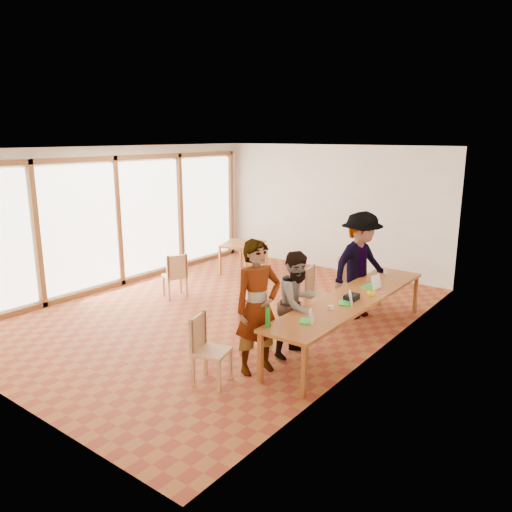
{
  "coord_description": "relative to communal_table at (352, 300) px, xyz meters",
  "views": [
    {
      "loc": [
        5.81,
        -6.61,
        3.22
      ],
      "look_at": [
        0.53,
        0.32,
        1.1
      ],
      "focal_mm": 35.0,
      "sensor_mm": 36.0,
      "label": 1
    }
  ],
  "objects": [
    {
      "name": "black_pouch",
      "position": [
        0.06,
        -0.14,
        0.09
      ],
      "size": [
        0.16,
        0.26,
        0.09
      ],
      "primitive_type": "cube",
      "color": "black",
      "rests_on": "communal_table"
    },
    {
      "name": "clear_glass",
      "position": [
        -0.12,
        1.58,
        0.09
      ],
      "size": [
        0.07,
        0.07,
        0.09
      ],
      "primitive_type": "cylinder",
      "color": "silver",
      "rests_on": "communal_table"
    },
    {
      "name": "ground",
      "position": [
        -2.5,
        -0.21,
        -0.7
      ],
      "size": [
        8.0,
        8.0,
        0.0
      ],
      "primitive_type": "plane",
      "color": "#985124",
      "rests_on": "ground"
    },
    {
      "name": "communal_table",
      "position": [
        0.0,
        0.0,
        0.0
      ],
      "size": [
        0.8,
        4.0,
        0.75
      ],
      "color": "#B66228",
      "rests_on": "ground"
    },
    {
      "name": "chair_empty",
      "position": [
        -0.86,
        1.56,
        -0.1
      ],
      "size": [
        0.48,
        0.48,
        0.52
      ],
      "rotation": [
        0.0,
        0.0,
        0.06
      ],
      "color": "tan",
      "rests_on": "ground"
    },
    {
      "name": "chair_spare",
      "position": [
        -3.81,
        -0.14,
        -0.14
      ],
      "size": [
        0.57,
        0.57,
        0.49
      ],
      "rotation": [
        0.0,
        0.0,
        2.7
      ],
      "color": "tan",
      "rests_on": "ground"
    },
    {
      "name": "person_far",
      "position": [
        -0.42,
        1.13,
        0.26
      ],
      "size": [
        1.05,
        1.4,
        1.92
      ],
      "primitive_type": "imported",
      "rotation": [
        0.0,
        0.0,
        1.27
      ],
      "color": "gray",
      "rests_on": "ground"
    },
    {
      "name": "person_mid",
      "position": [
        -0.43,
        -0.91,
        0.09
      ],
      "size": [
        0.68,
        0.83,
        1.59
      ],
      "primitive_type": "imported",
      "rotation": [
        0.0,
        0.0,
        1.47
      ],
      "color": "gray",
      "rests_on": "ground"
    },
    {
      "name": "wall_right",
      "position": [
        0.5,
        -0.21,
        0.8
      ],
      "size": [
        0.1,
        8.0,
        3.0
      ],
      "primitive_type": "cube",
      "color": "white",
      "rests_on": "ground"
    },
    {
      "name": "yellow_mug",
      "position": [
        0.23,
        0.22,
        0.09
      ],
      "size": [
        0.16,
        0.16,
        0.09
      ],
      "primitive_type": "imported",
      "rotation": [
        0.0,
        0.0,
        0.41
      ],
      "color": "yellow",
      "rests_on": "communal_table"
    },
    {
      "name": "side_table",
      "position": [
        -3.85,
        2.07,
        -0.03
      ],
      "size": [
        0.9,
        0.9,
        0.75
      ],
      "rotation": [
        0.0,
        0.0,
        0.38
      ],
      "color": "#B66228",
      "rests_on": "ground"
    },
    {
      "name": "laptop_far",
      "position": [
        0.06,
        0.65,
        0.11
      ],
      "size": [
        0.25,
        0.29,
        0.23
      ],
      "rotation": [
        0.0,
        0.0,
        -0.08
      ],
      "color": "#33D445",
      "rests_on": "communal_table"
    },
    {
      "name": "ceiling",
      "position": [
        -2.5,
        -0.21,
        2.32
      ],
      "size": [
        6.0,
        8.0,
        0.04
      ],
      "primitive_type": "cube",
      "color": "white",
      "rests_on": "wall_back"
    },
    {
      "name": "laptop_mid",
      "position": [
        0.1,
        -0.34,
        0.1
      ],
      "size": [
        0.28,
        0.29,
        0.2
      ],
      "rotation": [
        0.0,
        0.0,
        0.43
      ],
      "color": "#33D445",
      "rests_on": "communal_table"
    },
    {
      "name": "chair_far",
      "position": [
        -0.97,
        0.48,
        -0.11
      ],
      "size": [
        0.51,
        0.51,
        0.51
      ],
      "rotation": [
        0.0,
        0.0,
        0.16
      ],
      "color": "tan",
      "rests_on": "ground"
    },
    {
      "name": "green_bottle",
      "position": [
        -0.31,
        -1.83,
        0.19
      ],
      "size": [
        0.07,
        0.07,
        0.28
      ],
      "primitive_type": "cylinder",
      "color": "#1D7321",
      "rests_on": "communal_table"
    },
    {
      "name": "wall_back",
      "position": [
        -2.5,
        3.79,
        0.8
      ],
      "size": [
        6.0,
        0.1,
        3.0
      ],
      "primitive_type": "cube",
      "color": "white",
      "rests_on": "ground"
    },
    {
      "name": "chair_mid",
      "position": [
        -1.02,
        -1.27,
        -0.19
      ],
      "size": [
        0.45,
        0.45,
        0.45
      ],
      "rotation": [
        0.0,
        0.0,
        0.16
      ],
      "color": "tan",
      "rests_on": "ground"
    },
    {
      "name": "pink_phone",
      "position": [
        0.3,
        0.45,
        0.05
      ],
      "size": [
        0.05,
        0.1,
        0.01
      ],
      "primitive_type": "cube",
      "color": "#CB4790",
      "rests_on": "communal_table"
    },
    {
      "name": "chair_near",
      "position": [
        -0.93,
        -2.38,
        -0.13
      ],
      "size": [
        0.54,
        0.54,
        0.5
      ],
      "rotation": [
        0.0,
        0.0,
        0.29
      ],
      "color": "tan",
      "rests_on": "ground"
    },
    {
      "name": "condiment_cup",
      "position": [
        0.02,
        -0.71,
        0.08
      ],
      "size": [
        0.08,
        0.08,
        0.06
      ],
      "primitive_type": "cylinder",
      "color": "white",
      "rests_on": "communal_table"
    },
    {
      "name": "window_wall",
      "position": [
        -5.46,
        -0.21,
        0.8
      ],
      "size": [
        0.1,
        8.0,
        3.0
      ],
      "primitive_type": "cube",
      "color": "white",
      "rests_on": "ground"
    },
    {
      "name": "laptop_near",
      "position": [
        0.02,
        -1.34,
        0.1
      ],
      "size": [
        0.25,
        0.26,
        0.18
      ],
      "rotation": [
        0.0,
        0.0,
        0.43
      ],
      "color": "#33D445",
      "rests_on": "communal_table"
    },
    {
      "name": "person_near",
      "position": [
        -0.56,
        -1.7,
        0.24
      ],
      "size": [
        0.7,
        0.81,
        1.88
      ],
      "primitive_type": "imported",
      "rotation": [
        0.0,
        0.0,
        1.14
      ],
      "color": "gray",
      "rests_on": "ground"
    }
  ]
}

